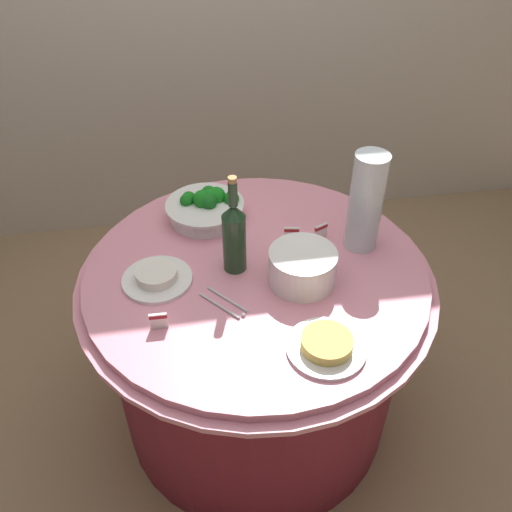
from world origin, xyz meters
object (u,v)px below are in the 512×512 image
(food_plate_noodles, at_px, (327,345))
(label_placard_front, at_px, (321,231))
(plate_stack, at_px, (302,267))
(label_placard_rear, at_px, (158,320))
(serving_tongs, at_px, (225,304))
(food_plate_rice, at_px, (157,277))
(wine_bottle, at_px, (234,235))
(broccoli_bowl, at_px, (206,207))
(decorative_fruit_vase, at_px, (365,205))
(label_placard_mid, at_px, (291,233))

(food_plate_noodles, height_order, label_placard_front, label_placard_front)
(plate_stack, bearing_deg, label_placard_rear, -163.52)
(serving_tongs, distance_m, food_plate_rice, 0.24)
(serving_tongs, bearing_deg, wine_bottle, 72.41)
(broccoli_bowl, bearing_deg, serving_tongs, -88.34)
(wine_bottle, distance_m, decorative_fruit_vase, 0.44)
(label_placard_mid, bearing_deg, plate_stack, -93.03)
(food_plate_rice, relative_size, label_placard_front, 4.00)
(label_placard_rear, bearing_deg, label_placard_front, 30.88)
(plate_stack, height_order, serving_tongs, plate_stack)
(broccoli_bowl, xyz_separation_m, serving_tongs, (0.01, -0.46, -0.04))
(wine_bottle, bearing_deg, serving_tongs, -107.59)
(label_placard_front, xyz_separation_m, label_placard_mid, (-0.10, 0.00, 0.00))
(food_plate_noodles, bearing_deg, decorative_fruit_vase, 61.73)
(decorative_fruit_vase, distance_m, serving_tongs, 0.55)
(decorative_fruit_vase, height_order, label_placard_rear, decorative_fruit_vase)
(serving_tongs, xyz_separation_m, label_placard_mid, (0.26, 0.27, 0.03))
(broccoli_bowl, xyz_separation_m, food_plate_rice, (-0.18, -0.32, -0.03))
(serving_tongs, relative_size, food_plate_rice, 0.68)
(food_plate_rice, xyz_separation_m, label_placard_front, (0.56, 0.13, 0.01))
(food_plate_noodles, height_order, label_placard_mid, label_placard_mid)
(plate_stack, bearing_deg, label_placard_front, 60.75)
(decorative_fruit_vase, xyz_separation_m, label_placard_front, (-0.12, 0.05, -0.13))
(food_plate_noodles, bearing_deg, serving_tongs, 139.46)
(label_placard_rear, bearing_deg, food_plate_noodles, -18.90)
(wine_bottle, xyz_separation_m, label_placard_rear, (-0.25, -0.23, -0.10))
(label_placard_mid, distance_m, label_placard_rear, 0.56)
(label_placard_front, bearing_deg, food_plate_noodles, -102.66)
(food_plate_rice, distance_m, food_plate_noodles, 0.57)
(broccoli_bowl, relative_size, label_placard_front, 5.09)
(plate_stack, bearing_deg, broccoli_bowl, 124.07)
(wine_bottle, xyz_separation_m, label_placard_front, (0.31, 0.11, -0.10))
(label_placard_front, relative_size, label_placard_rear, 1.00)
(food_plate_rice, bearing_deg, label_placard_mid, 16.12)
(broccoli_bowl, height_order, label_placard_rear, broccoli_bowl)
(broccoli_bowl, height_order, wine_bottle, wine_bottle)
(serving_tongs, relative_size, food_plate_noodles, 0.68)
(wine_bottle, height_order, serving_tongs, wine_bottle)
(label_placard_rear, bearing_deg, food_plate_rice, 90.58)
(serving_tongs, height_order, food_plate_noodles, food_plate_noodles)
(decorative_fruit_vase, distance_m, food_plate_rice, 0.70)
(label_placard_mid, bearing_deg, wine_bottle, -152.73)
(plate_stack, height_order, decorative_fruit_vase, decorative_fruit_vase)
(plate_stack, xyz_separation_m, wine_bottle, (-0.20, 0.10, 0.07))
(food_plate_rice, xyz_separation_m, label_placard_rear, (0.00, -0.20, 0.01))
(wine_bottle, bearing_deg, label_placard_front, 18.90)
(decorative_fruit_vase, bearing_deg, broccoli_bowl, 154.23)
(wine_bottle, relative_size, food_plate_noodles, 1.53)
(wine_bottle, xyz_separation_m, food_plate_rice, (-0.25, -0.02, -0.11))
(plate_stack, bearing_deg, food_plate_rice, 171.01)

